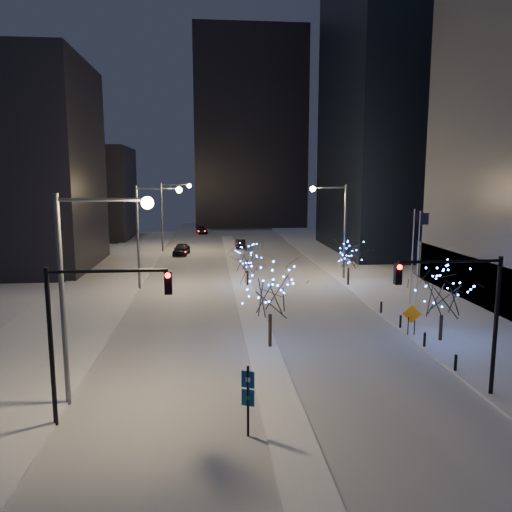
{
  "coord_description": "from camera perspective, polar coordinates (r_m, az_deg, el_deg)",
  "views": [
    {
      "loc": [
        -3.24,
        -21.06,
        10.66
      ],
      "look_at": [
        0.18,
        14.93,
        5.0
      ],
      "focal_mm": 35.0,
      "sensor_mm": 36.0,
      "label": 1
    }
  ],
  "objects": [
    {
      "name": "bollards",
      "position": [
        35.31,
        17.38,
        -8.08
      ],
      "size": [
        0.16,
        12.16,
        0.9
      ],
      "color": "black",
      "rests_on": "east_sidewalk"
    },
    {
      "name": "car_mid",
      "position": [
        76.59,
        -1.83,
        1.42
      ],
      "size": [
        1.47,
        4.2,
        1.38
      ],
      "primitive_type": "imported",
      "rotation": [
        0.0,
        0.0,
        3.14
      ],
      "color": "black",
      "rests_on": "ground"
    },
    {
      "name": "west_sidewalk",
      "position": [
        43.75,
        -19.58,
        -5.63
      ],
      "size": [
        8.0,
        90.0,
        0.15
      ],
      "primitive_type": "cube",
      "color": "silver",
      "rests_on": "ground"
    },
    {
      "name": "filler_west_far",
      "position": [
        93.9,
        -19.59,
        6.77
      ],
      "size": [
        18.0,
        16.0,
        16.0
      ],
      "primitive_type": "cube",
      "color": "black",
      "rests_on": "ground"
    },
    {
      "name": "ground",
      "position": [
        23.83,
        3.11,
        -17.7
      ],
      "size": [
        160.0,
        160.0,
        0.0
      ],
      "primitive_type": "plane",
      "color": "silver",
      "rests_on": "ground"
    },
    {
      "name": "flagpoles",
      "position": [
        42.16,
        17.83,
        0.48
      ],
      "size": [
        1.35,
        2.6,
        8.0
      ],
      "color": "silver",
      "rests_on": "east_sidewalk"
    },
    {
      "name": "horizon_block",
      "position": [
        113.91,
        -0.77,
        14.11
      ],
      "size": [
        24.0,
        14.0,
        42.0
      ],
      "primitive_type": "cube",
      "color": "black",
      "rests_on": "ground"
    },
    {
      "name": "street_lamp_east",
      "position": [
        52.94,
        9.2,
        4.23
      ],
      "size": [
        3.9,
        0.56,
        10.0
      ],
      "color": "#595E66",
      "rests_on": "ground"
    },
    {
      "name": "east_sidewalk",
      "position": [
        46.16,
        18.08,
        -4.81
      ],
      "size": [
        10.0,
        90.0,
        0.15
      ],
      "primitive_type": "cube",
      "color": "silver",
      "rests_on": "ground"
    },
    {
      "name": "car_far",
      "position": [
        97.22,
        -6.21,
        2.95
      ],
      "size": [
        2.42,
        4.76,
        1.32
      ],
      "primitive_type": "imported",
      "rotation": [
        0.0,
        0.0,
        0.13
      ],
      "color": "black",
      "rests_on": "ground"
    },
    {
      "name": "holiday_tree_median_far",
      "position": [
        49.13,
        -0.99,
        -0.27
      ],
      "size": [
        3.87,
        3.87,
        4.2
      ],
      "color": "black",
      "rests_on": "median"
    },
    {
      "name": "street_lamp_w_near",
      "position": [
        24.12,
        -19.01,
        -1.53
      ],
      "size": [
        4.4,
        0.56,
        10.0
      ],
      "color": "#595E66",
      "rests_on": "ground"
    },
    {
      "name": "holiday_tree_plaza_far",
      "position": [
        50.05,
        10.57,
        0.2
      ],
      "size": [
        4.53,
        4.53,
        4.66
      ],
      "color": "black",
      "rests_on": "east_sidewalk"
    },
    {
      "name": "road",
      "position": [
        57.16,
        -2.08,
        -1.84
      ],
      "size": [
        20.0,
        130.0,
        0.02
      ],
      "primitive_type": "cube",
      "color": "silver",
      "rests_on": "ground"
    },
    {
      "name": "median",
      "position": [
        52.25,
        -1.76,
        -2.79
      ],
      "size": [
        2.0,
        80.0,
        0.15
      ],
      "primitive_type": "cube",
      "color": "silver",
      "rests_on": "ground"
    },
    {
      "name": "car_near",
      "position": [
        70.53,
        -8.52,
        0.78
      ],
      "size": [
        2.51,
        5.0,
        1.64
      ],
      "primitive_type": "imported",
      "rotation": [
        0.0,
        0.0,
        -0.12
      ],
      "color": "black",
      "rests_on": "ground"
    },
    {
      "name": "holiday_tree_plaza_near",
      "position": [
        34.49,
        20.58,
        -3.88
      ],
      "size": [
        5.32,
        5.32,
        5.09
      ],
      "color": "black",
      "rests_on": "east_sidewalk"
    },
    {
      "name": "wayfinding_sign",
      "position": [
        21.27,
        -0.92,
        -15.46
      ],
      "size": [
        0.53,
        0.28,
        3.08
      ],
      "rotation": [
        0.0,
        0.0,
        -0.41
      ],
      "color": "black",
      "rests_on": "ground"
    },
    {
      "name": "traffic_signal_west",
      "position": [
        22.48,
        -18.73,
        -6.81
      ],
      "size": [
        5.26,
        0.43,
        7.0
      ],
      "color": "black",
      "rests_on": "ground"
    },
    {
      "name": "holiday_tree_median_near",
      "position": [
        31.0,
        1.64,
        -3.77
      ],
      "size": [
        5.49,
        5.49,
        5.68
      ],
      "color": "black",
      "rests_on": "median"
    },
    {
      "name": "traffic_signal_east",
      "position": [
        25.88,
        22.92,
        -5.0
      ],
      "size": [
        5.26,
        0.43,
        7.0
      ],
      "color": "black",
      "rests_on": "ground"
    },
    {
      "name": "construction_sign",
      "position": [
        35.43,
        17.37,
        -6.65
      ],
      "size": [
        1.25,
        0.35,
        2.1
      ],
      "rotation": [
        0.0,
        0.0,
        -0.24
      ],
      "color": "black",
      "rests_on": "east_sidewalk"
    },
    {
      "name": "street_lamp_w_far",
      "position": [
        73.4,
        -9.91,
        5.52
      ],
      "size": [
        4.4,
        0.56,
        10.0
      ],
      "color": "#595E66",
      "rests_on": "ground"
    },
    {
      "name": "street_lamp_w_mid",
      "position": [
        48.58,
        -12.17,
        3.79
      ],
      "size": [
        4.4,
        0.56,
        10.0
      ],
      "color": "#595E66",
      "rests_on": "ground"
    }
  ]
}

